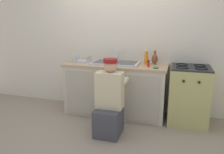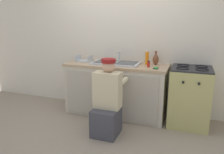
% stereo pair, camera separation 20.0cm
% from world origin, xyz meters
% --- Properties ---
extents(ground_plane, '(12.00, 12.00, 0.00)m').
position_xyz_m(ground_plane, '(0.00, 0.00, 0.00)').
color(ground_plane, gray).
extents(back_wall, '(6.00, 0.10, 2.50)m').
position_xyz_m(back_wall, '(0.00, 0.65, 1.25)').
color(back_wall, beige).
rests_on(back_wall, ground_plane).
extents(counter_cabinet, '(1.71, 0.62, 0.86)m').
position_xyz_m(counter_cabinet, '(0.00, 0.29, 0.43)').
color(counter_cabinet, beige).
rests_on(counter_cabinet, ground_plane).
extents(countertop, '(1.75, 0.62, 0.04)m').
position_xyz_m(countertop, '(0.00, 0.30, 0.88)').
color(countertop, tan).
rests_on(countertop, counter_cabinet).
extents(sink_double_basin, '(0.80, 0.44, 0.19)m').
position_xyz_m(sink_double_basin, '(0.00, 0.30, 0.92)').
color(sink_double_basin, silver).
rests_on(sink_double_basin, countertop).
extents(stove_range, '(0.60, 0.62, 0.94)m').
position_xyz_m(stove_range, '(1.22, 0.30, 0.47)').
color(stove_range, tan).
rests_on(stove_range, ground_plane).
extents(plumber_person, '(0.42, 0.61, 1.10)m').
position_xyz_m(plumber_person, '(0.12, -0.42, 0.46)').
color(plumber_person, '#3F3F47').
rests_on(plumber_person, ground_plane).
extents(soap_bottle_orange, '(0.06, 0.06, 0.25)m').
position_xyz_m(soap_bottle_orange, '(0.50, 0.42, 1.02)').
color(soap_bottle_orange, orange).
rests_on(soap_bottle_orange, countertop).
extents(spice_bottle_red, '(0.04, 0.04, 0.10)m').
position_xyz_m(spice_bottle_red, '(0.57, 0.22, 0.95)').
color(spice_bottle_red, red).
rests_on(spice_bottle_red, countertop).
extents(dish_rack_tray, '(0.28, 0.22, 0.11)m').
position_xyz_m(dish_rack_tray, '(-0.63, 0.34, 0.93)').
color(dish_rack_tray, '#B2B7BC').
rests_on(dish_rack_tray, countertop).
extents(cell_phone, '(0.07, 0.14, 0.01)m').
position_xyz_m(cell_phone, '(0.70, 0.17, 0.91)').
color(cell_phone, black).
rests_on(cell_phone, countertop).
extents(vase_decorative, '(0.10, 0.10, 0.23)m').
position_xyz_m(vase_decorative, '(0.64, 0.47, 0.99)').
color(vase_decorative, brown).
rests_on(vase_decorative, countertop).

